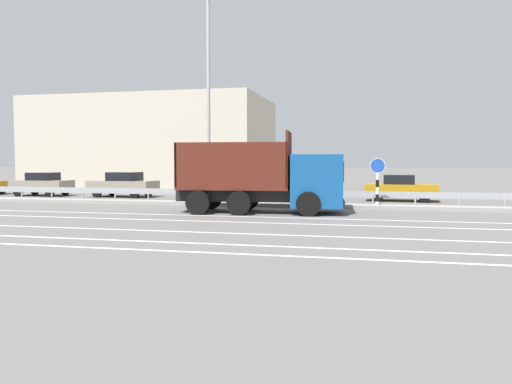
{
  "coord_description": "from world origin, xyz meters",
  "views": [
    {
      "loc": [
        6.05,
        -21.91,
        2.29
      ],
      "look_at": [
        0.67,
        1.42,
        0.83
      ],
      "focal_mm": 35.0,
      "sensor_mm": 36.0,
      "label": 1
    }
  ],
  "objects_px": {
    "street_lamp_1": "(208,89)",
    "parked_car_5": "(298,189)",
    "dump_truck": "(282,183)",
    "parked_car_3": "(123,185)",
    "median_road_sign": "(377,182)",
    "parked_car_6": "(400,188)",
    "parked_car_2": "(42,184)",
    "parked_car_4": "(213,187)"
  },
  "relations": [
    {
      "from": "street_lamp_1",
      "to": "parked_car_5",
      "type": "distance_m",
      "value": 8.19
    },
    {
      "from": "parked_car_5",
      "to": "dump_truck",
      "type": "bearing_deg",
      "value": 179.52
    },
    {
      "from": "parked_car_3",
      "to": "median_road_sign",
      "type": "bearing_deg",
      "value": -104.28
    },
    {
      "from": "parked_car_6",
      "to": "parked_car_2",
      "type": "bearing_deg",
      "value": -85.75
    },
    {
      "from": "parked_car_6",
      "to": "median_road_sign",
      "type": "bearing_deg",
      "value": -12.53
    },
    {
      "from": "dump_truck",
      "to": "median_road_sign",
      "type": "relative_size",
      "value": 3.09
    },
    {
      "from": "parked_car_3",
      "to": "parked_car_4",
      "type": "xyz_separation_m",
      "value": [
        5.99,
        0.37,
        -0.09
      ]
    },
    {
      "from": "median_road_sign",
      "to": "parked_car_4",
      "type": "height_order",
      "value": "median_road_sign"
    },
    {
      "from": "parked_car_2",
      "to": "parked_car_5",
      "type": "height_order",
      "value": "parked_car_2"
    },
    {
      "from": "parked_car_3",
      "to": "parked_car_6",
      "type": "relative_size",
      "value": 1.06
    },
    {
      "from": "dump_truck",
      "to": "parked_car_2",
      "type": "distance_m",
      "value": 19.08
    },
    {
      "from": "dump_truck",
      "to": "parked_car_4",
      "type": "xyz_separation_m",
      "value": [
        -5.82,
        8.04,
        -0.63
      ]
    },
    {
      "from": "street_lamp_1",
      "to": "parked_car_5",
      "type": "bearing_deg",
      "value": 50.41
    },
    {
      "from": "median_road_sign",
      "to": "parked_car_4",
      "type": "relative_size",
      "value": 0.56
    },
    {
      "from": "parked_car_3",
      "to": "parked_car_5",
      "type": "xyz_separation_m",
      "value": [
        11.45,
        -0.24,
        -0.13
      ]
    },
    {
      "from": "parked_car_2",
      "to": "parked_car_5",
      "type": "xyz_separation_m",
      "value": [
        17.24,
        0.07,
        -0.11
      ]
    },
    {
      "from": "parked_car_4",
      "to": "parked_car_5",
      "type": "distance_m",
      "value": 5.5
    },
    {
      "from": "parked_car_3",
      "to": "parked_car_2",
      "type": "bearing_deg",
      "value": 95.11
    },
    {
      "from": "parked_car_2",
      "to": "parked_car_4",
      "type": "height_order",
      "value": "parked_car_2"
    },
    {
      "from": "parked_car_6",
      "to": "parked_car_3",
      "type": "bearing_deg",
      "value": -86.17
    },
    {
      "from": "parked_car_2",
      "to": "parked_car_6",
      "type": "distance_m",
      "value": 23.15
    },
    {
      "from": "dump_truck",
      "to": "parked_car_6",
      "type": "xyz_separation_m",
      "value": [
        5.54,
        8.07,
        -0.57
      ]
    },
    {
      "from": "parked_car_6",
      "to": "parked_car_4",
      "type": "bearing_deg",
      "value": -87.36
    },
    {
      "from": "street_lamp_1",
      "to": "parked_car_2",
      "type": "distance_m",
      "value": 15.01
    },
    {
      "from": "dump_truck",
      "to": "median_road_sign",
      "type": "distance_m",
      "value": 5.12
    },
    {
      "from": "street_lamp_1",
      "to": "parked_car_3",
      "type": "distance_m",
      "value": 10.4
    },
    {
      "from": "median_road_sign",
      "to": "parked_car_4",
      "type": "distance_m",
      "value": 11.22
    },
    {
      "from": "median_road_sign",
      "to": "parked_car_4",
      "type": "bearing_deg",
      "value": 153.12
    },
    {
      "from": "parked_car_2",
      "to": "parked_car_6",
      "type": "relative_size",
      "value": 0.94
    },
    {
      "from": "parked_car_5",
      "to": "street_lamp_1",
      "type": "bearing_deg",
      "value": 137.18
    },
    {
      "from": "parked_car_3",
      "to": "parked_car_6",
      "type": "height_order",
      "value": "parked_car_3"
    },
    {
      "from": "median_road_sign",
      "to": "parked_car_2",
      "type": "distance_m",
      "value": 22.21
    },
    {
      "from": "dump_truck",
      "to": "parked_car_6",
      "type": "bearing_deg",
      "value": 140.45
    },
    {
      "from": "street_lamp_1",
      "to": "median_road_sign",
      "type": "bearing_deg",
      "value": 2.34
    },
    {
      "from": "parked_car_3",
      "to": "dump_truck",
      "type": "bearing_deg",
      "value": -120.9
    },
    {
      "from": "median_road_sign",
      "to": "street_lamp_1",
      "type": "xyz_separation_m",
      "value": [
        -8.5,
        -0.35,
        4.7
      ]
    },
    {
      "from": "dump_truck",
      "to": "parked_car_5",
      "type": "height_order",
      "value": "dump_truck"
    },
    {
      "from": "median_road_sign",
      "to": "parked_car_3",
      "type": "relative_size",
      "value": 0.56
    },
    {
      "from": "dump_truck",
      "to": "street_lamp_1",
      "type": "bearing_deg",
      "value": -126.28
    },
    {
      "from": "dump_truck",
      "to": "parked_car_4",
      "type": "height_order",
      "value": "dump_truck"
    },
    {
      "from": "parked_car_4",
      "to": "parked_car_5",
      "type": "xyz_separation_m",
      "value": [
        5.46,
        -0.61,
        -0.04
      ]
    },
    {
      "from": "parked_car_5",
      "to": "parked_car_6",
      "type": "xyz_separation_m",
      "value": [
        5.9,
        0.64,
        0.09
      ]
    }
  ]
}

